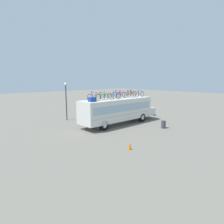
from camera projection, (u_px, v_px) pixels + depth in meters
The scene contains 15 objects.
ground_plane at pixel (117, 124), 23.39m from camera, with size 120.00×120.00×0.00m, color slate.
bus at pixel (119, 109), 23.24m from camera, with size 11.02×2.64×3.07m.
luggage_bag_1 at pixel (92, 99), 19.99m from camera, with size 0.71×0.50×0.46m, color #193899.
rooftop_bicycle_1 at pixel (94, 97), 20.86m from camera, with size 1.80×0.44×0.98m.
rooftop_bicycle_2 at pixel (102, 97), 21.24m from camera, with size 1.77×0.44×0.91m.
rooftop_bicycle_3 at pixel (106, 96), 22.08m from camera, with size 1.69×0.44×0.90m.
rooftop_bicycle_4 at pixel (115, 96), 22.19m from camera, with size 1.65×0.44×0.89m.
rooftop_bicycle_5 at pixel (117, 95), 23.15m from camera, with size 1.71×0.44×0.98m.
rooftop_bicycle_6 at pixel (121, 95), 23.82m from camera, with size 1.68×0.44×0.96m.
rooftop_bicycle_7 at pixel (129, 95), 24.09m from camera, with size 1.78×0.44×0.91m.
rooftop_bicycle_8 at pixel (132, 94), 24.92m from camera, with size 1.70×0.44×0.96m.
rooftop_bicycle_9 at pixel (140, 94), 24.98m from camera, with size 1.72×0.44×0.93m.
trash_bin at pixel (163, 124), 21.50m from camera, with size 0.49×0.49×0.84m, color #3F3F47.
traffic_cone at pixel (130, 146), 15.04m from camera, with size 0.30×0.30×0.59m, color orange.
street_lamp at pixel (66, 96), 25.30m from camera, with size 0.36×0.36×4.88m.
Camera 1 is at (-15.75, -16.48, 5.46)m, focal length 31.29 mm.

